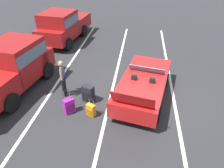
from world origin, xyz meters
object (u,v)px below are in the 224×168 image
suitcase_medium_bright (69,106)px  suitcase_small_carryon (91,110)px  parked_pickup_truck_near (10,67)px  suitcase_large_black (88,94)px  traveler_person (63,77)px  convertible_car (144,83)px  parked_pickup_truck_far (62,26)px

suitcase_medium_bright → suitcase_small_carryon: (-0.06, -0.87, -0.06)m
suitcase_small_carryon → parked_pickup_truck_near: bearing=-82.3°
suitcase_large_black → traveler_person: (0.29, 1.13, 0.56)m
parked_pickup_truck_near → suitcase_medium_bright: bearing=-104.5°
traveler_person → convertible_car: bearing=-3.5°
suitcase_medium_bright → parked_pickup_truck_near: size_ratio=0.19×
convertible_car → parked_pickup_truck_near: (-0.35, 5.81, 0.51)m
suitcase_medium_bright → traveler_person: traveler_person is taller
convertible_car → suitcase_medium_bright: 3.28m
parked_pickup_truck_near → traveler_person: bearing=-85.1°
suitcase_large_black → suitcase_small_carryon: (-0.87, -0.31, -0.12)m
traveler_person → parked_pickup_truck_near: (0.14, 2.40, 0.18)m
suitcase_large_black → parked_pickup_truck_near: size_ratio=0.14×
convertible_car → parked_pickup_truck_near: size_ratio=0.85×
convertible_car → suitcase_large_black: size_ratio=5.97×
suitcase_small_carryon → convertible_car: bearing=156.7°
suitcase_large_black → parked_pickup_truck_near: parked_pickup_truck_near is taller
suitcase_large_black → traveler_person: size_ratio=0.45×
suitcase_small_carryon → traveler_person: bearing=-102.5°
convertible_car → traveler_person: size_ratio=2.68×
suitcase_large_black → suitcase_small_carryon: suitcase_small_carryon is taller
convertible_car → parked_pickup_truck_near: parked_pickup_truck_near is taller
suitcase_medium_bright → parked_pickup_truck_near: (1.25, 2.96, 0.79)m
suitcase_large_black → suitcase_small_carryon: size_ratio=1.00×
convertible_car → traveler_person: bearing=109.5°
suitcase_small_carryon → parked_pickup_truck_far: bearing=-127.5°
traveler_person → suitcase_large_black: bearing=-26.3°
traveler_person → parked_pickup_truck_far: 6.45m
suitcase_large_black → suitcase_medium_bright: 0.99m
suitcase_small_carryon → parked_pickup_truck_far: (7.26, 3.53, 0.85)m
traveler_person → suitcase_small_carryon: bearing=-50.9°
suitcase_medium_bright → parked_pickup_truck_far: bearing=155.6°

